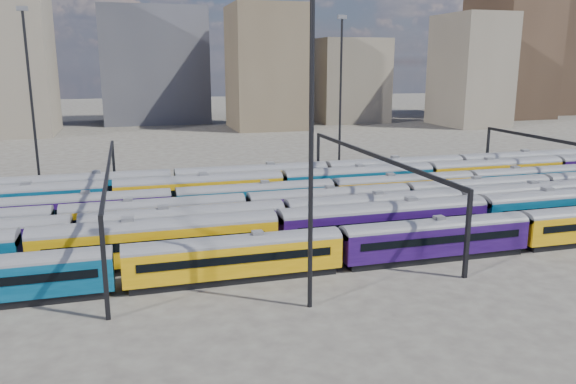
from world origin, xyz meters
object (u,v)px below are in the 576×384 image
object	(u,v)px
rake_0	(235,253)
rake_1	(277,227)
rake_2	(284,215)
mast_2	(311,127)

from	to	relation	value
rake_0	rake_1	distance (m)	7.15
rake_1	rake_2	xyz separation A→B (m)	(2.12, 5.00, -0.23)
rake_0	mast_2	distance (m)	14.19
rake_0	rake_1	world-z (taller)	rake_1
rake_1	mast_2	xyz separation A→B (m)	(-0.54, -12.00, 11.05)
rake_0	mast_2	xyz separation A→B (m)	(4.56, -7.00, 11.47)
rake_0	mast_2	world-z (taller)	mast_2
rake_0	rake_2	bearing A→B (deg)	54.18
rake_0	rake_1	size ratio (longest dim) A/B	0.71
rake_0	rake_1	bearing A→B (deg)	44.44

